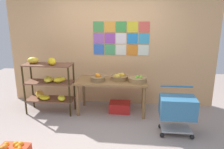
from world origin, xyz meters
name	(u,v)px	position (x,y,z in m)	size (l,w,h in m)	color
ground	(99,137)	(0.00, 0.00, 0.00)	(9.12, 9.12, 0.00)	gray
back_wall_with_art	(110,44)	(0.00, 1.59, 1.40)	(4.72, 0.07, 2.79)	tan
banana_shelf_unit	(48,82)	(-1.23, 0.88, 0.67)	(0.99, 0.42, 1.21)	#31240D
display_table	(112,84)	(0.10, 1.03, 0.62)	(1.47, 0.66, 0.71)	olive
fruit_basket_left	(119,77)	(0.26, 1.08, 0.78)	(0.38, 0.38, 0.15)	olive
fruit_basket_back_left	(98,78)	(-0.18, 0.96, 0.78)	(0.32, 0.32, 0.16)	olive
fruit_basket_centre	(138,79)	(0.64, 0.99, 0.77)	(0.39, 0.39, 0.13)	#A07849
produce_crate_under_table	(120,107)	(0.28, 1.06, 0.10)	(0.45, 0.33, 0.21)	red
shopping_cart	(177,109)	(1.33, 0.26, 0.48)	(0.60, 0.45, 0.82)	black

